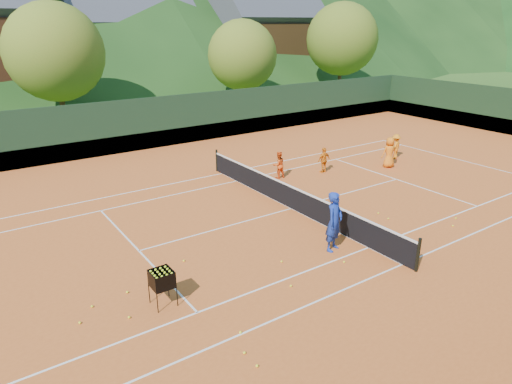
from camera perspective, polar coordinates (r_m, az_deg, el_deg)
ground at (r=18.42m, az=4.45°, el=-2.12°), size 400.00×400.00×0.00m
clay_court at (r=18.42m, az=4.45°, el=-2.09°), size 40.00×24.00×0.02m
coach at (r=14.95m, az=9.76°, el=-3.66°), size 0.86×0.71×2.01m
student_a at (r=21.81m, az=2.84°, el=3.40°), size 0.65×0.52×1.29m
student_b at (r=22.84m, az=8.49°, el=3.97°), size 0.76×0.33×1.28m
student_c at (r=24.37m, az=16.33°, el=4.77°), size 0.88×0.70×1.57m
student_d at (r=26.10m, az=17.04°, el=5.47°), size 0.98×0.73×1.36m
tennis_ball_0 at (r=18.24m, az=23.39°, el=-3.90°), size 0.07×0.07×0.07m
tennis_ball_1 at (r=11.49m, az=-1.95°, el=-17.12°), size 0.07×0.07×0.07m
tennis_ball_2 at (r=18.08m, az=8.06°, el=-2.54°), size 0.07×0.07×0.07m
tennis_ball_4 at (r=15.89m, az=9.33°, el=-5.99°), size 0.07×0.07×0.07m
tennis_ball_5 at (r=10.60m, az=0.13°, el=-20.92°), size 0.07×0.07×0.07m
tennis_ball_6 at (r=13.21m, az=4.39°, el=-11.63°), size 0.07×0.07×0.07m
tennis_ball_7 at (r=18.47m, az=15.04°, el=-2.56°), size 0.07×0.07×0.07m
tennis_ball_8 at (r=14.40m, az=3.22°, el=-8.67°), size 0.07×0.07×0.07m
tennis_ball_9 at (r=18.07m, az=16.22°, el=-3.21°), size 0.07×0.07×0.07m
tennis_ball_10 at (r=14.60m, az=-9.00°, el=-8.48°), size 0.07×0.07×0.07m
tennis_ball_11 at (r=14.61m, az=10.95°, el=-8.59°), size 0.07×0.07×0.07m
tennis_ball_12 at (r=12.38m, az=-15.58°, el=-14.85°), size 0.07×0.07×0.07m
tennis_ball_13 at (r=13.39m, az=-15.79°, el=-11.95°), size 0.07×0.07×0.07m
tennis_ball_14 at (r=16.03m, az=16.00°, el=-6.30°), size 0.07×0.07×0.07m
tennis_ball_16 at (r=10.92m, az=-1.46°, el=-19.45°), size 0.07×0.07×0.07m
tennis_ball_17 at (r=13.08m, az=-19.82°, el=-13.30°), size 0.07×0.07×0.07m
tennis_ball_18 at (r=12.57m, az=-21.17°, el=-14.99°), size 0.07×0.07×0.07m
tennis_ball_19 at (r=18.98m, az=23.70°, el=-3.02°), size 0.07×0.07×0.07m
court_lines at (r=18.41m, az=4.45°, el=-2.06°), size 23.83×11.03×0.00m
tennis_net at (r=18.23m, az=4.49°, el=-0.61°), size 0.10×12.07×1.10m
perimeter_fence at (r=17.97m, az=4.56°, el=1.61°), size 40.40×24.24×3.00m
ball_hopper at (r=12.33m, az=-11.69°, el=-10.68°), size 0.57×0.57×1.00m
chalet_mid at (r=50.10m, az=-15.64°, el=17.41°), size 12.65×8.82×11.45m
chalet_right at (r=53.04m, az=1.04°, el=18.54°), size 11.50×8.82×11.91m
tree_b at (r=33.90m, az=-23.86°, el=15.68°), size 6.40×6.40×8.40m
tree_c at (r=38.37m, az=-1.71°, el=16.72°), size 5.60×5.60×7.35m
tree_d at (r=46.65m, az=10.70°, el=18.26°), size 6.80×6.80×8.93m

